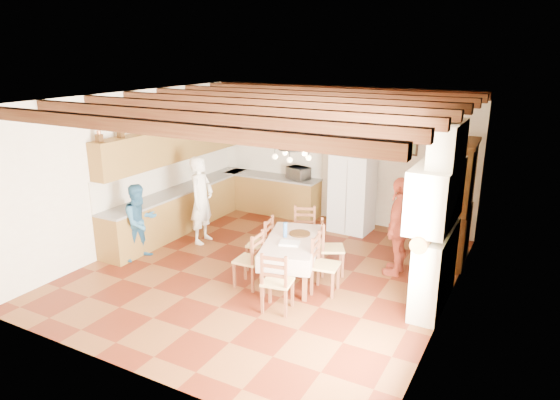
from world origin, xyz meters
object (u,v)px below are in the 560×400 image
(dining_table, at_px, (292,244))
(chair_right_far, at_px, (332,247))
(chair_end_far, at_px, (304,233))
(hutch, at_px, (457,202))
(chair_left_far, at_px, (260,243))
(microwave, at_px, (298,173))
(chair_end_near, at_px, (278,281))
(person_man, at_px, (202,200))
(refrigerator, at_px, (352,193))
(person_woman_blue, at_px, (140,222))
(chair_left_near, at_px, (249,259))
(chair_right_near, at_px, (326,264))
(person_woman_red, at_px, (399,226))

(dining_table, relative_size, chair_right_far, 1.87)
(chair_end_far, bearing_deg, hutch, 2.66)
(hutch, height_order, chair_left_far, hutch)
(chair_right_far, bearing_deg, microwave, 9.33)
(chair_end_near, height_order, person_man, person_man)
(refrigerator, distance_m, chair_left_far, 2.74)
(chair_right_far, bearing_deg, person_woman_blue, 79.75)
(chair_left_near, bearing_deg, dining_table, 136.33)
(chair_end_near, xyz_separation_m, person_man, (-2.66, 1.72, 0.40))
(chair_left_near, xyz_separation_m, person_man, (-1.87, 1.24, 0.40))
(hutch, relative_size, chair_left_near, 2.32)
(hutch, xyz_separation_m, chair_right_near, (-1.54, -2.30, -0.63))
(chair_end_near, height_order, person_woman_blue, person_woman_blue)
(microwave, bearing_deg, chair_left_far, -58.98)
(chair_right_near, height_order, chair_end_near, same)
(chair_end_far, xyz_separation_m, person_man, (-2.15, -0.25, 0.40))
(chair_right_near, xyz_separation_m, chair_end_near, (-0.39, -0.87, 0.00))
(hutch, height_order, chair_end_near, hutch)
(chair_right_near, relative_size, person_woman_blue, 0.67)
(chair_end_far, bearing_deg, person_man, 163.33)
(person_woman_blue, bearing_deg, hutch, -51.13)
(person_man, relative_size, person_woman_blue, 1.23)
(refrigerator, distance_m, person_woman_blue, 4.37)
(hutch, height_order, chair_end_far, hutch)
(hutch, height_order, person_man, hutch)
(refrigerator, bearing_deg, dining_table, -87.85)
(dining_table, bearing_deg, chair_right_far, 46.81)
(hutch, distance_m, chair_right_far, 2.44)
(chair_left_far, xyz_separation_m, person_woman_red, (2.19, 0.96, 0.38))
(chair_left_far, bearing_deg, hutch, 115.17)
(chair_right_near, bearing_deg, person_woman_red, -40.48)
(refrigerator, height_order, microwave, refrigerator)
(chair_left_far, distance_m, chair_end_far, 0.94)
(chair_right_far, xyz_separation_m, person_woman_blue, (-3.36, -1.08, 0.23))
(hutch, bearing_deg, chair_left_near, -138.44)
(dining_table, bearing_deg, chair_end_near, -74.07)
(chair_right_far, relative_size, chair_end_far, 1.00)
(dining_table, relative_size, chair_end_far, 1.87)
(chair_end_far, bearing_deg, person_woman_red, -18.60)
(chair_left_far, height_order, chair_right_far, same)
(chair_end_near, bearing_deg, chair_right_far, -107.62)
(chair_end_near, bearing_deg, hutch, -131.61)
(dining_table, bearing_deg, person_woman_blue, -169.17)
(chair_left_near, bearing_deg, chair_right_far, 135.30)
(hutch, relative_size, chair_end_far, 2.32)
(chair_end_near, bearing_deg, chair_right_near, -124.52)
(hutch, xyz_separation_m, chair_end_far, (-2.46, -1.20, -0.63))
(chair_right_far, relative_size, microwave, 1.91)
(chair_end_far, relative_size, person_woman_blue, 0.67)
(chair_right_near, distance_m, person_woman_blue, 3.57)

